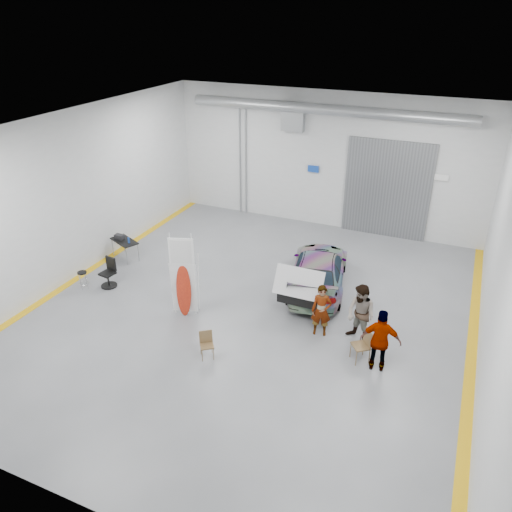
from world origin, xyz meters
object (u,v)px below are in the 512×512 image
at_px(person_c, 381,341).
at_px(folding_chair_far, 360,351).
at_px(work_table, 123,240).
at_px(surfboard_display, 181,283).
at_px(folding_chair_near, 207,350).
at_px(shop_stool, 83,280).
at_px(office_chair, 109,274).
at_px(sedan_car, 318,270).
at_px(person_b, 361,314).
at_px(person_a, 321,311).

bearing_deg(person_c, folding_chair_far, -25.65).
height_order(person_c, work_table, person_c).
distance_m(surfboard_display, folding_chair_near, 2.64).
xyz_separation_m(person_c, shop_stool, (-10.53, 0.23, -0.62)).
xyz_separation_m(work_table, office_chair, (0.88, -2.05, -0.30)).
bearing_deg(sedan_car, folding_chair_near, 60.05).
bearing_deg(folding_chair_far, office_chair, -131.10).
distance_m(person_b, work_table, 10.05).
height_order(shop_stool, office_chair, office_chair).
bearing_deg(folding_chair_near, folding_chair_far, -14.44).
height_order(person_a, folding_chair_near, person_a).
relative_size(person_a, person_b, 0.88).
distance_m(person_a, person_c, 2.18).
bearing_deg(person_b, office_chair, -149.23).
bearing_deg(sedan_car, surfboard_display, 33.04).
bearing_deg(folding_chair_near, office_chair, 120.79).
xyz_separation_m(person_a, shop_stool, (-8.57, -0.73, -0.51)).
height_order(work_table, office_chair, office_chair).
bearing_deg(work_table, shop_stool, -86.63).
relative_size(person_b, work_table, 1.38).
bearing_deg(folding_chair_far, person_a, -156.36).
height_order(person_c, folding_chair_far, person_c).
relative_size(shop_stool, work_table, 0.49).
distance_m(person_b, shop_stool, 9.80).
distance_m(person_a, office_chair, 7.86).
distance_m(sedan_car, person_a, 2.91).
bearing_deg(work_table, folding_chair_near, -35.01).
distance_m(surfboard_display, shop_stool, 4.20).
bearing_deg(folding_chair_near, person_a, 6.04).
xyz_separation_m(folding_chair_far, office_chair, (-9.27, 0.58, 0.17)).
xyz_separation_m(surfboard_display, office_chair, (-3.39, 0.53, -0.71)).
relative_size(person_c, folding_chair_near, 2.38).
bearing_deg(person_c, office_chair, -11.75).
xyz_separation_m(sedan_car, person_c, (2.89, -3.71, 0.27)).
xyz_separation_m(person_b, office_chair, (-9.02, -0.31, -0.48)).
xyz_separation_m(person_a, folding_chair_near, (-2.65, -2.41, -0.59)).
bearing_deg(person_c, folding_chair_near, 10.11).
bearing_deg(office_chair, person_c, 4.62).
distance_m(folding_chair_near, folding_chair_far, 4.38).
height_order(person_c, shop_stool, person_c).
height_order(person_b, office_chair, person_b).
bearing_deg(person_b, sedan_car, 157.28).
bearing_deg(office_chair, surfboard_display, 0.24).
height_order(person_a, shop_stool, person_a).
xyz_separation_m(person_c, office_chair, (-9.81, 0.76, -0.48)).
height_order(folding_chair_near, shop_stool, folding_chair_near).
height_order(sedan_car, shop_stool, sedan_car).
height_order(sedan_car, person_c, person_c).
bearing_deg(surfboard_display, person_c, -19.94).
xyz_separation_m(person_c, work_table, (-10.69, 2.81, -0.17)).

